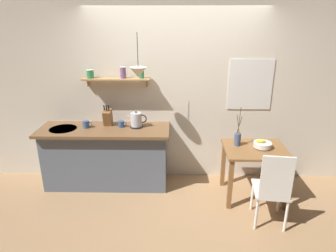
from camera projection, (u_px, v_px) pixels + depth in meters
name	position (u px, v px, depth m)	size (l,w,h in m)	color
ground_plane	(175.00, 196.00, 4.18)	(14.00, 14.00, 0.00)	#A87F56
back_wall	(189.00, 91.00, 4.32)	(6.80, 0.11, 2.70)	silver
kitchen_counter	(106.00, 156.00, 4.34)	(1.83, 0.63, 0.89)	slate
wall_shelf	(116.00, 77.00, 4.11)	(0.93, 0.20, 0.29)	tan
dining_table	(255.00, 158.00, 3.97)	(0.82, 0.67, 0.73)	brown
dining_chair_near	(273.00, 187.00, 3.42)	(0.44, 0.48, 0.96)	white
fruit_bowl	(262.00, 144.00, 3.93)	(0.24, 0.24, 0.12)	silver
twig_vase	(238.00, 139.00, 3.99)	(0.09, 0.09, 0.54)	#475675
electric_kettle	(136.00, 120.00, 4.19)	(0.27, 0.18, 0.23)	black
knife_block	(108.00, 117.00, 4.26)	(0.11, 0.19, 0.31)	brown
coffee_mug_by_sink	(86.00, 124.00, 4.18)	(0.13, 0.09, 0.10)	#3D5B89
coffee_mug_spare	(121.00, 124.00, 4.21)	(0.12, 0.08, 0.09)	#3D5B89
pendant_lamp	(138.00, 72.00, 3.77)	(0.22, 0.22, 0.55)	black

